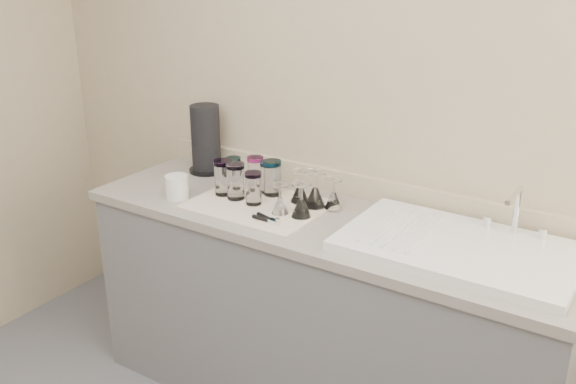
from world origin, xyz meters
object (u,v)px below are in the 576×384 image
Objects in this scene: goblet_front_left at (280,203)px; sink_unit at (459,247)px; tumbler_purple at (273,178)px; paper_towel_roll at (206,140)px; white_mug at (177,187)px; can_opener at (267,219)px; tumbler_teal at (234,172)px; goblet_back_left at (300,191)px; tumbler_magenta at (223,177)px; tumbler_blue at (236,181)px; goblet_front_right at (301,205)px; tumbler_lavender at (253,188)px; goblet_back_right at (315,195)px; goblet_extra at (333,198)px; tumbler_cyan at (255,172)px; tumbler_extra at (268,177)px.

sink_unit is at bearing 5.50° from goblet_front_left.
paper_towel_roll is (-0.45, 0.10, 0.07)m from tumbler_purple.
goblet_front_left is 0.84× the size of white_mug.
sink_unit is 0.73m from can_opener.
goblet_back_left is (0.34, 0.01, -0.02)m from tumbler_teal.
goblet_front_left is at bearing 9.98° from white_mug.
tumbler_magenta is 0.08m from tumbler_blue.
tumbler_lavender is at bearing 179.08° from goblet_front_right.
paper_towel_roll reaches higher than goblet_back_right.
goblet_back_right is 1.20× the size of can_opener.
paper_towel_roll is (-0.59, 0.10, 0.10)m from goblet_back_left.
goblet_front_left is 0.49m from white_mug.
sink_unit reaches higher than goblet_extra.
tumbler_magenta is 0.41m from goblet_front_right.
can_opener is at bearing -22.71° from tumbler_magenta.
tumbler_blue is at bearing -7.66° from tumbler_magenta.
can_opener is (0.00, -0.24, -0.04)m from goblet_back_left.
sink_unit reaches higher than tumbler_cyan.
tumbler_purple is 0.03m from tumbler_extra.
goblet_front_right reaches higher than goblet_extra.
paper_towel_roll is (-0.42, 0.09, 0.08)m from tumbler_extra.
tumbler_blue reaches higher than goblet_front_right.
can_opener is at bearing -37.92° from tumbler_lavender.
tumbler_magenta is at bearing -140.88° from tumbler_extra.
goblet_extra is at bearing 170.33° from sink_unit.
tumbler_teal is 0.38m from goblet_front_left.
tumbler_extra is at bearing 136.06° from goblet_front_left.
can_opener is at bearing -30.36° from paper_towel_roll.
sink_unit is 5.74× the size of tumbler_extra.
goblet_extra is (0.30, 0.14, -0.03)m from tumbler_lavender.
white_mug is at bearing -158.28° from goblet_back_right.
goblet_front_right is at bearing -25.49° from tumbler_cyan.
paper_towel_roll reaches higher than tumbler_cyan.
can_opener is at bearing -56.25° from tumbler_extra.
tumbler_magenta reaches higher than tumbler_extra.
goblet_extra is 0.30m from can_opener.
paper_towel_roll reaches higher than tumbler_lavender.
tumbler_lavender is 0.43× the size of paper_towel_roll.
sink_unit is 0.87m from tumbler_purple.
goblet_back_left reaches higher than goblet_front_left.
goblet_front_right is at bearing -0.92° from tumbler_lavender.
goblet_extra is at bearing 20.38° from goblet_back_right.
tumbler_blue is 1.02× the size of goblet_back_right.
tumbler_blue is 0.34m from goblet_front_right.
tumbler_magenta reaches higher than tumbler_cyan.
goblet_extra is 0.76m from paper_towel_roll.
tumbler_blue reaches higher than tumbler_lavender.
tumbler_teal is at bearing -173.01° from tumbler_extra.
tumbler_cyan is 0.08m from tumbler_extra.
sink_unit is 1.21m from white_mug.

